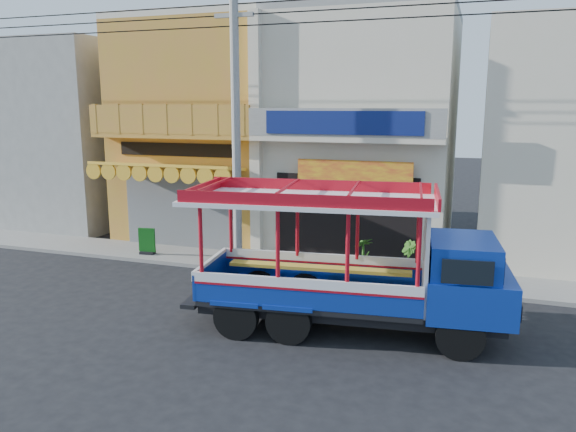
# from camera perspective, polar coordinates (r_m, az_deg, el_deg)

# --- Properties ---
(ground) EXTENTS (90.00, 90.00, 0.00)m
(ground) POSITION_cam_1_polar(r_m,az_deg,el_deg) (14.48, -6.74, -9.36)
(ground) COLOR black
(ground) RESTS_ON ground
(sidewalk) EXTENTS (30.00, 2.00, 0.12)m
(sidewalk) POSITION_cam_1_polar(r_m,az_deg,el_deg) (17.96, -1.21, -4.98)
(sidewalk) COLOR slate
(sidewalk) RESTS_ON ground
(shophouse_left) EXTENTS (6.00, 7.50, 8.24)m
(shophouse_left) POSITION_cam_1_polar(r_m,az_deg,el_deg) (22.49, -7.43, 8.69)
(shophouse_left) COLOR #B48828
(shophouse_left) RESTS_ON ground
(shophouse_right) EXTENTS (6.00, 6.75, 8.24)m
(shophouse_right) POSITION_cam_1_polar(r_m,az_deg,el_deg) (20.55, 7.92, 8.44)
(shophouse_right) COLOR beige
(shophouse_right) RESTS_ON ground
(party_pilaster) EXTENTS (0.35, 0.30, 8.00)m
(party_pilaster) POSITION_cam_1_polar(r_m,az_deg,el_deg) (18.43, -3.29, 7.88)
(party_pilaster) COLOR beige
(party_pilaster) RESTS_ON ground
(filler_building_left) EXTENTS (6.00, 6.00, 7.60)m
(filler_building_left) POSITION_cam_1_polar(r_m,az_deg,el_deg) (26.39, -21.26, 7.72)
(filler_building_left) COLOR gray
(filler_building_left) RESTS_ON ground
(utility_pole) EXTENTS (28.00, 0.26, 9.00)m
(utility_pole) POSITION_cam_1_polar(r_m,az_deg,el_deg) (16.91, -4.88, 11.05)
(utility_pole) COLOR gray
(utility_pole) RESTS_ON ground
(songthaew_truck) EXTENTS (7.30, 3.07, 3.31)m
(songthaew_truck) POSITION_cam_1_polar(r_m,az_deg,el_deg) (12.58, 8.46, -4.95)
(songthaew_truck) COLOR black
(songthaew_truck) RESTS_ON ground
(green_sign) EXTENTS (0.58, 0.32, 0.89)m
(green_sign) POSITION_cam_1_polar(r_m,az_deg,el_deg) (19.49, -14.13, -2.70)
(green_sign) COLOR black
(green_sign) RESTS_ON sidewalk
(potted_plant_b) EXTENTS (0.63, 0.70, 1.05)m
(potted_plant_b) POSITION_cam_1_polar(r_m,az_deg,el_deg) (16.86, 12.02, -4.25)
(potted_plant_b) COLOR #2B5919
(potted_plant_b) RESTS_ON sidewalk
(potted_plant_c) EXTENTS (0.83, 0.83, 1.05)m
(potted_plant_c) POSITION_cam_1_polar(r_m,az_deg,el_deg) (17.05, 7.72, -3.93)
(potted_plant_c) COLOR #2B5919
(potted_plant_c) RESTS_ON sidewalk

